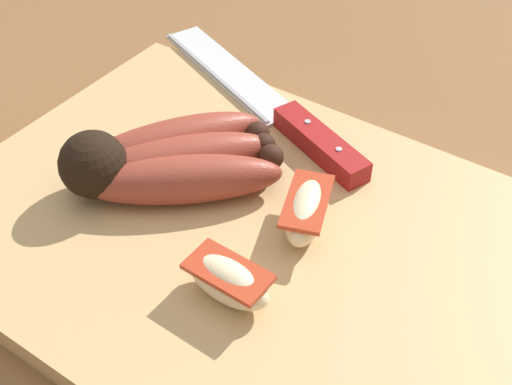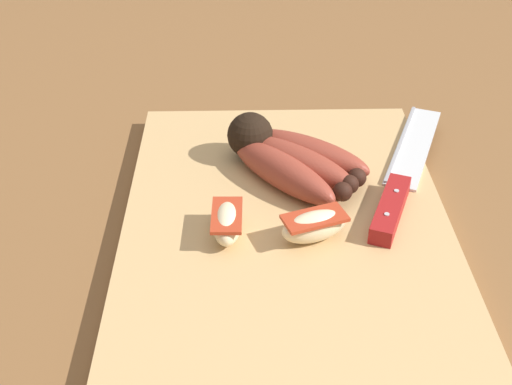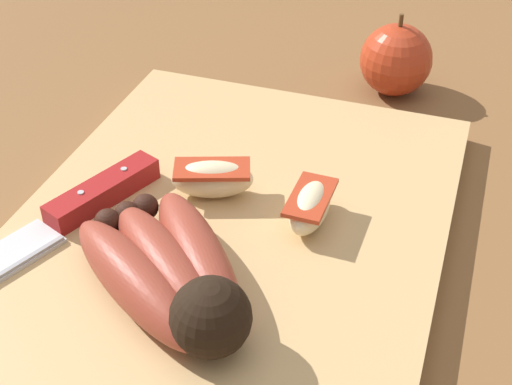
% 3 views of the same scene
% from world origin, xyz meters
% --- Properties ---
extents(ground_plane, '(6.00, 6.00, 0.00)m').
position_xyz_m(ground_plane, '(0.00, 0.00, 0.00)').
color(ground_plane, brown).
extents(cutting_board, '(0.44, 0.32, 0.02)m').
position_xyz_m(cutting_board, '(-0.01, -0.02, 0.01)').
color(cutting_board, tan).
rests_on(cutting_board, ground_plane).
extents(banana_bunch, '(0.16, 0.16, 0.05)m').
position_xyz_m(banana_bunch, '(0.06, -0.02, 0.04)').
color(banana_bunch, black).
rests_on(banana_bunch, cutting_board).
extents(chefs_knife, '(0.27, 0.13, 0.02)m').
position_xyz_m(chefs_knife, '(0.03, -0.14, 0.03)').
color(chefs_knife, silver).
rests_on(chefs_knife, cutting_board).
extents(apple_wedge_near, '(0.06, 0.03, 0.03)m').
position_xyz_m(apple_wedge_near, '(-0.04, 0.04, 0.04)').
color(apple_wedge_near, beige).
rests_on(apple_wedge_near, cutting_board).
extents(apple_wedge_middle, '(0.05, 0.07, 0.03)m').
position_xyz_m(apple_wedge_middle, '(-0.05, -0.04, 0.04)').
color(apple_wedge_middle, beige).
rests_on(apple_wedge_middle, cutting_board).
extents(whole_apple, '(0.07, 0.07, 0.08)m').
position_xyz_m(whole_apple, '(-0.30, 0.06, 0.04)').
color(whole_apple, '#AD3319').
rests_on(whole_apple, ground_plane).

